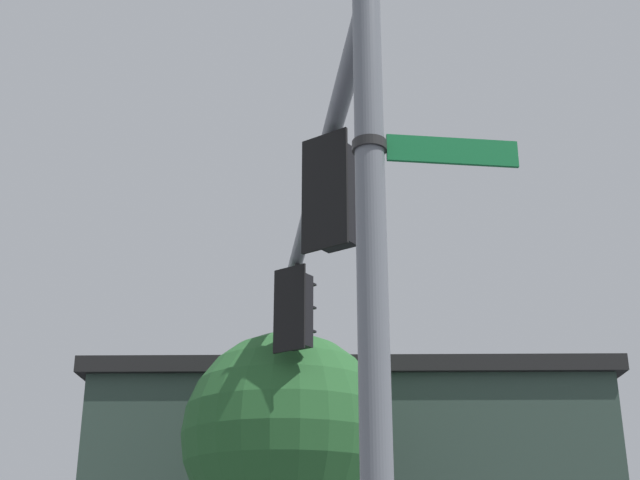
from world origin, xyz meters
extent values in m
cylinder|color=slate|center=(0.00, 0.00, 3.41)|extent=(0.23, 0.23, 6.83)
cylinder|color=slate|center=(-2.43, 2.62, 6.28)|extent=(5.00, 5.38, 0.20)
cylinder|color=black|center=(-1.35, 1.46, 6.09)|extent=(0.08, 0.08, 0.18)
cube|color=black|center=(-1.35, 1.46, 5.47)|extent=(0.36, 0.30, 1.05)
sphere|color=red|center=(-1.35, 1.64, 5.82)|extent=(0.22, 0.22, 0.22)
cube|color=black|center=(-1.35, 1.66, 5.92)|extent=(0.24, 0.20, 0.03)
sphere|color=brown|center=(-1.35, 1.64, 5.47)|extent=(0.22, 0.22, 0.22)
cube|color=black|center=(-1.35, 1.66, 5.57)|extent=(0.24, 0.20, 0.03)
sphere|color=#0F4C19|center=(-1.35, 1.64, 5.12)|extent=(0.22, 0.22, 0.22)
cube|color=black|center=(-1.35, 1.66, 5.22)|extent=(0.24, 0.20, 0.03)
cube|color=black|center=(-1.35, 1.29, 5.47)|extent=(0.54, 0.03, 1.22)
cylinder|color=black|center=(-4.07, 4.39, 6.09)|extent=(0.08, 0.08, 0.18)
cube|color=black|center=(-4.07, 4.39, 5.47)|extent=(0.36, 0.30, 1.05)
sphere|color=red|center=(-4.07, 4.58, 5.82)|extent=(0.22, 0.22, 0.22)
cube|color=black|center=(-4.07, 4.60, 5.92)|extent=(0.24, 0.20, 0.03)
sphere|color=brown|center=(-4.07, 4.58, 5.47)|extent=(0.22, 0.22, 0.22)
cube|color=black|center=(-4.07, 4.60, 5.57)|extent=(0.24, 0.20, 0.03)
sphere|color=#0F4C19|center=(-4.07, 4.58, 5.12)|extent=(0.22, 0.22, 0.22)
cube|color=black|center=(-4.07, 4.60, 5.22)|extent=(0.24, 0.20, 0.03)
cube|color=black|center=(-4.07, 4.22, 5.47)|extent=(0.54, 0.03, 1.22)
cube|color=#147238|center=(0.48, 0.44, 5.01)|extent=(0.78, 0.73, 0.22)
cube|color=white|center=(0.48, 0.46, 5.01)|extent=(0.77, 0.71, 0.04)
cylinder|color=#262626|center=(0.00, 0.00, 5.01)|extent=(0.27, 0.27, 0.08)
cube|color=black|center=(-7.65, 10.90, 5.58)|extent=(12.49, 11.94, 0.30)
sphere|color=#28602D|center=(-5.10, 5.50, 3.96)|extent=(3.15, 3.15, 3.15)
camera|label=1|loc=(3.27, -5.14, 1.87)|focal=49.88mm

